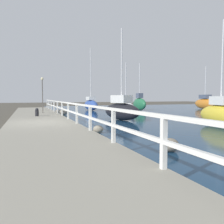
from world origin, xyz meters
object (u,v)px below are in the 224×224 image
at_px(sailboat_blue, 91,104).
at_px(sailboat_yellow, 221,114).
at_px(sailboat_green, 139,103).
at_px(sailboat_orange, 205,103).
at_px(mooring_bollard, 37,112).
at_px(sailboat_white, 126,107).
at_px(sailboat_black, 121,110).
at_px(dock_lamp, 42,88).

bearing_deg(sailboat_blue, sailboat_yellow, -82.99).
height_order(sailboat_blue, sailboat_green, sailboat_blue).
bearing_deg(sailboat_yellow, sailboat_orange, 60.48).
xyz_separation_m(mooring_bollard, sailboat_white, (8.72, 4.03, 0.04)).
xyz_separation_m(sailboat_black, sailboat_blue, (1.21, 12.47, -0.00)).
distance_m(sailboat_yellow, sailboat_green, 15.82).
distance_m(mooring_bollard, sailboat_yellow, 11.78).
height_order(mooring_bollard, sailboat_yellow, sailboat_yellow).
distance_m(sailboat_orange, sailboat_green, 9.88).
bearing_deg(sailboat_orange, mooring_bollard, -145.75).
relative_size(sailboat_yellow, sailboat_blue, 0.76).
bearing_deg(mooring_bollard, sailboat_yellow, -35.55).
relative_size(sailboat_orange, sailboat_black, 0.91).
relative_size(sailboat_orange, sailboat_yellow, 1.01).
bearing_deg(sailboat_orange, dock_lamp, -152.59).
bearing_deg(dock_lamp, sailboat_green, 24.72).
height_order(dock_lamp, sailboat_blue, sailboat_blue).
bearing_deg(sailboat_green, sailboat_black, -122.24).
distance_m(sailboat_orange, sailboat_white, 14.36).
height_order(sailboat_orange, sailboat_white, sailboat_orange).
xyz_separation_m(dock_lamp, sailboat_blue, (6.39, 7.88, -1.71)).
bearing_deg(dock_lamp, sailboat_black, -41.50).
height_order(mooring_bollard, dock_lamp, dock_lamp).
distance_m(mooring_bollard, sailboat_white, 9.60).
height_order(mooring_bollard, sailboat_blue, sailboat_blue).
distance_m(dock_lamp, sailboat_green, 13.52).
bearing_deg(sailboat_white, sailboat_blue, 113.97).
distance_m(mooring_bollard, dock_lamp, 3.59).
relative_size(sailboat_white, sailboat_black, 0.78).
bearing_deg(sailboat_white, sailboat_orange, 24.44).
height_order(sailboat_orange, sailboat_green, sailboat_orange).
bearing_deg(sailboat_black, mooring_bollard, 149.32).
height_order(dock_lamp, sailboat_orange, sailboat_orange).
relative_size(sailboat_black, sailboat_blue, 0.84).
xyz_separation_m(sailboat_white, sailboat_yellow, (0.87, -10.88, 0.05)).
relative_size(sailboat_orange, sailboat_blue, 0.76).
height_order(sailboat_orange, sailboat_yellow, sailboat_orange).
bearing_deg(dock_lamp, sailboat_yellow, -47.68).
xyz_separation_m(mooring_bollard, sailboat_orange, (22.61, 7.65, 0.21)).
bearing_deg(sailboat_blue, dock_lamp, -130.39).
relative_size(sailboat_black, sailboat_green, 1.11).
height_order(mooring_bollard, sailboat_green, sailboat_green).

